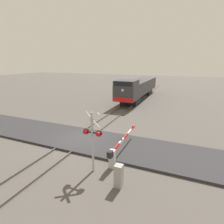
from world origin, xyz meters
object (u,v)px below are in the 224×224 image
object	(u,v)px
utility_cabinet	(119,176)
locomotive	(138,88)
crossing_signal	(92,136)
crossing_gate	(116,151)

from	to	relation	value
utility_cabinet	locomotive	bearing A→B (deg)	102.41
locomotive	crossing_signal	world-z (taller)	locomotive
crossing_gate	utility_cabinet	bearing A→B (deg)	-65.24
crossing_gate	utility_cabinet	world-z (taller)	crossing_gate
crossing_signal	utility_cabinet	world-z (taller)	crossing_signal
locomotive	crossing_signal	bearing A→B (deg)	-81.88
crossing_signal	crossing_gate	world-z (taller)	crossing_signal
crossing_gate	utility_cabinet	distance (m)	2.41
locomotive	crossing_gate	distance (m)	21.73
crossing_signal	utility_cabinet	xyz separation A→B (m)	(1.92, -0.73, -1.64)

